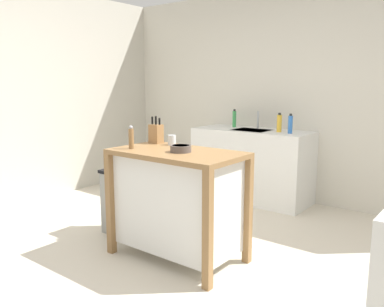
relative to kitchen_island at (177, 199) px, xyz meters
The scene contains 14 objects.
ground_plane 0.53m from the kitchen_island, 97.00° to the right, with size 6.05×6.05×0.00m, color beige.
wall_back 2.37m from the kitchen_island, 90.42° to the left, with size 5.05×0.10×2.60m, color beige.
wall_left 2.77m from the kitchen_island, 163.53° to the left, with size 0.10×2.97×2.60m, color beige.
kitchen_island is the anchor object (origin of this frame).
knife_block 0.68m from the kitchen_island, 153.69° to the left, with size 0.11×0.09×0.25m.
bowl_ceramic_small 0.44m from the kitchen_island, 19.79° to the right, with size 0.17×0.17×0.05m.
drinking_cup 0.55m from the kitchen_island, 137.98° to the left, with size 0.07×0.07×0.09m.
pepper_grinder 0.63m from the kitchen_island, 157.52° to the right, with size 0.04×0.04×0.19m.
trash_bin 0.81m from the kitchen_island, behind, with size 0.36×0.28×0.63m.
sink_counter 1.92m from the kitchen_island, 100.99° to the left, with size 1.46×0.60×0.88m.
sink_faucet 2.11m from the kitchen_island, 100.24° to the left, with size 0.02×0.02×0.22m.
bottle_dish_soap 1.94m from the kitchen_island, 90.17° to the left, with size 0.06×0.06×0.23m.
bottle_spray_cleaner 1.90m from the kitchen_island, 85.15° to the left, with size 0.05×0.05×0.23m.
bottle_hand_soap 2.18m from the kitchen_island, 109.29° to the left, with size 0.05×0.05×0.23m.
Camera 1 is at (2.06, -2.29, 1.46)m, focal length 37.23 mm.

